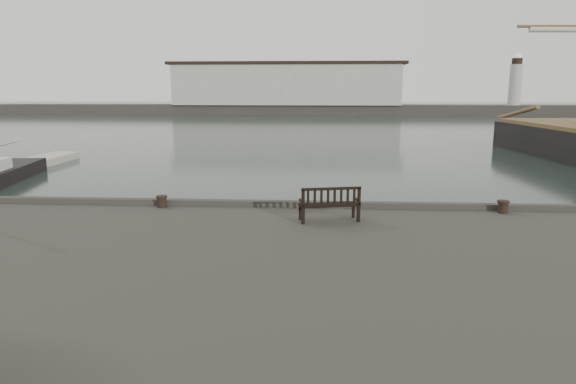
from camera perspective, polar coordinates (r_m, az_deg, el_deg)
name	(u,v)px	position (r m, az deg, el deg)	size (l,w,h in m)	color
ground	(335,254)	(16.66, 5.20, -6.83)	(400.00, 400.00, 0.00)	black
breakwater	(303,93)	(107.91, 1.70, 10.90)	(140.00, 9.50, 12.20)	#383530
bench	(329,210)	(14.36, 4.60, -2.04)	(1.76, 0.94, 0.96)	black
bollard_left	(162,202)	(16.48, -13.84, -1.03)	(0.35, 0.35, 0.37)	black
bollard_right	(503,207)	(16.56, 22.77, -1.53)	(0.36, 0.36, 0.38)	black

